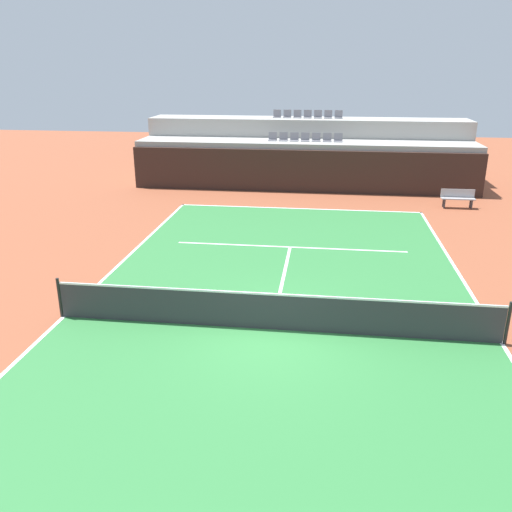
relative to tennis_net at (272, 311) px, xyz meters
name	(u,v)px	position (x,y,z in m)	size (l,w,h in m)	color
ground_plane	(272,330)	(0.00, 0.00, -0.51)	(80.00, 80.00, 0.00)	brown
court_surface	(272,329)	(0.00, 0.00, -0.50)	(11.00, 24.00, 0.01)	#2D7238
baseline_far	(299,209)	(0.00, 11.95, -0.50)	(11.00, 0.10, 0.00)	white
sideline_left	(64,316)	(-5.45, 0.00, -0.50)	(0.10, 24.00, 0.00)	white
sideline_right	(502,343)	(5.45, 0.00, -0.50)	(0.10, 24.00, 0.00)	white
service_line_far	(290,247)	(0.00, 6.40, -0.50)	(8.26, 0.10, 0.00)	white
centre_service_line	(283,281)	(0.00, 3.20, -0.50)	(0.10, 6.40, 0.00)	white
back_wall	(303,171)	(0.00, 15.43, 0.57)	(17.84, 0.30, 2.16)	black
stands_tier_lower	(304,164)	(0.00, 16.78, 0.70)	(17.84, 2.40, 2.42)	#9E9E99
stands_tier_upper	(307,149)	(0.00, 19.18, 1.19)	(17.84, 2.40, 3.39)	#9E9E99
seating_row_lower	(305,139)	(0.00, 16.87, 2.04)	(3.90, 0.44, 0.44)	slate
seating_row_upper	(308,116)	(0.00, 19.27, 3.01)	(3.90, 0.44, 0.44)	slate
tennis_net	(272,311)	(0.00, 0.00, 0.00)	(11.08, 0.08, 1.07)	black
player_bench	(458,197)	(7.21, 13.09, 0.00)	(1.50, 0.40, 0.85)	#99999E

